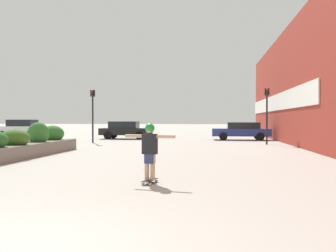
{
  "coord_description": "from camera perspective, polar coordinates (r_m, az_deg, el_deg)",
  "views": [
    {
      "loc": [
        2.53,
        -3.79,
        1.54
      ],
      "look_at": [
        0.44,
        14.55,
        1.26
      ],
      "focal_mm": 40.0,
      "sensor_mm": 36.0,
      "label": 1
    }
  ],
  "objects": [
    {
      "name": "skateboard",
      "position": [
        9.21,
        -2.79,
        -8.34
      ],
      "size": [
        0.34,
        0.68,
        0.09
      ],
      "rotation": [
        0.0,
        0.0,
        -0.2
      ],
      "color": "black",
      "rests_on": "ground_plane"
    },
    {
      "name": "traffic_light_right",
      "position": [
        24.62,
        14.84,
        2.91
      ],
      "size": [
        0.28,
        0.3,
        3.58
      ],
      "color": "black",
      "rests_on": "ground_plane"
    },
    {
      "name": "car_rightmost",
      "position": [
        31.27,
        -6.51,
        -0.56
      ],
      "size": [
        4.2,
        1.96,
        1.45
      ],
      "rotation": [
        0.0,
        0.0,
        -1.57
      ],
      "color": "black",
      "rests_on": "ground_plane"
    },
    {
      "name": "building_wall_right",
      "position": [
        21.59,
        20.62,
        6.85
      ],
      "size": [
        0.67,
        42.19,
        7.64
      ],
      "color": "maroon",
      "rests_on": "ground_plane"
    },
    {
      "name": "car_leftmost",
      "position": [
        29.9,
        11.14,
        -0.7
      ],
      "size": [
        4.48,
        1.87,
        1.38
      ],
      "rotation": [
        0.0,
        0.0,
        1.57
      ],
      "color": "navy",
      "rests_on": "ground_plane"
    },
    {
      "name": "planter_box",
      "position": [
        16.41,
        -21.94,
        -2.84
      ],
      "size": [
        1.35,
        9.76,
        1.45
      ],
      "color": "slate",
      "rests_on": "ground_plane"
    },
    {
      "name": "traffic_light_left",
      "position": [
        26.09,
        -11.41,
        2.86
      ],
      "size": [
        0.28,
        0.3,
        3.62
      ],
      "color": "black",
      "rests_on": "ground_plane"
    },
    {
      "name": "skateboarder",
      "position": [
        9.11,
        -2.8,
        -3.01
      ],
      "size": [
        1.27,
        0.34,
        1.37
      ],
      "rotation": [
        0.0,
        0.0,
        -0.2
      ],
      "color": "tan",
      "rests_on": "skateboard"
    },
    {
      "name": "car_center_right",
      "position": [
        34.84,
        -21.48,
        -0.36
      ],
      "size": [
        3.99,
        1.89,
        1.6
      ],
      "rotation": [
        0.0,
        0.0,
        1.57
      ],
      "color": "silver",
      "rests_on": "ground_plane"
    }
  ]
}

